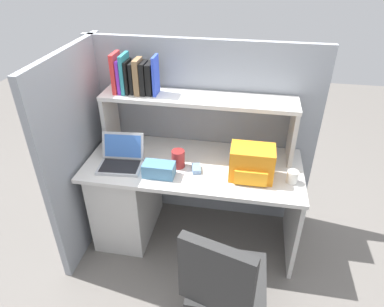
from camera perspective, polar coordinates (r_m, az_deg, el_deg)
ground_plane at (r=3.03m, az=0.17°, el=-13.24°), size 8.00×8.00×0.00m
desk at (r=2.84m, az=-7.64°, el=-6.38°), size 1.60×0.70×0.73m
cubicle_partition_rear at (r=2.86m, az=1.52°, el=3.23°), size 1.84×0.05×1.55m
cubicle_partition_left at (r=2.75m, az=-17.69°, el=0.33°), size 0.05×1.06×1.55m
overhead_hutch at (r=2.56m, az=0.99°, el=7.34°), size 1.44×0.28×0.45m
reference_books_on_shelf at (r=2.59m, az=-9.49°, el=12.54°), size 0.32×0.17×0.29m
laptop at (r=2.58m, az=-11.61°, el=-0.87°), size 0.33×0.29×0.22m
backpack at (r=2.40m, az=9.85°, el=-1.64°), size 0.30×0.22×0.23m
computer_mouse at (r=2.48m, az=0.71°, el=-2.52°), size 0.08×0.12×0.03m
paper_cup at (r=2.45m, az=16.26°, el=-3.72°), size 0.08×0.08×0.09m
tissue_box at (r=2.42m, az=-5.49°, el=-2.66°), size 0.22×0.12×0.10m
snack_canister at (r=2.50m, az=-2.31°, el=-0.87°), size 0.10×0.10×0.13m
office_chair at (r=2.17m, az=5.24°, el=-22.26°), size 0.52×0.54×0.93m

